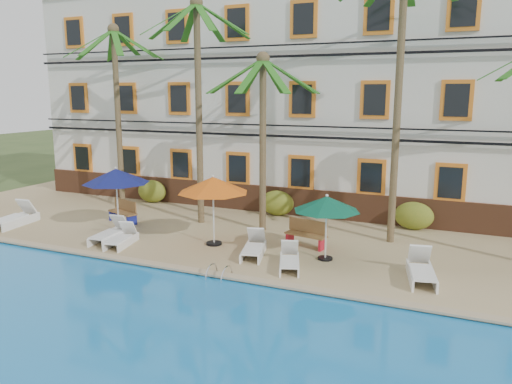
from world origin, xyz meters
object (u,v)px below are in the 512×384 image
at_px(bench_right, 307,233).
at_px(lounger_a, 15,217).
at_px(umbrella_green, 327,204).
at_px(palm_c, 263,116).
at_px(umbrella_blue, 116,176).
at_px(umbrella_red, 213,185).
at_px(lounger_f, 421,270).
at_px(pool_ladder, 219,277).
at_px(lounger_c, 122,238).
at_px(bench_left, 124,211).
at_px(palm_a, 117,92).
at_px(lounger_d, 254,247).
at_px(lounger_b, 111,233).
at_px(palm_d, 400,65).
at_px(palm_b, 198,83).
at_px(lounger_e, 289,260).

bearing_deg(bench_right, lounger_a, -170.28).
bearing_deg(umbrella_green, palm_c, 142.76).
distance_m(umbrella_blue, umbrella_red, 4.20).
relative_size(lounger_f, pool_ladder, 2.74).
bearing_deg(palm_c, lounger_c, -134.61).
relative_size(umbrella_green, bench_left, 1.37).
bearing_deg(bench_left, umbrella_blue, -60.93).
relative_size(palm_a, bench_left, 5.25).
relative_size(lounger_a, bench_left, 1.36).
distance_m(umbrella_blue, bench_left, 2.18).
relative_size(lounger_d, pool_ladder, 2.53).
relative_size(umbrella_blue, lounger_b, 1.33).
bearing_deg(palm_c, lounger_f, -26.40).
height_order(palm_a, lounger_d, palm_a).
bearing_deg(bench_right, pool_ladder, -110.45).
bearing_deg(palm_a, lounger_b, -55.95).
bearing_deg(palm_d, palm_b, -177.50).
bearing_deg(umbrella_green, palm_b, 157.38).
bearing_deg(bench_right, lounger_b, -161.79).
bearing_deg(bench_right, lounger_e, -85.47).
distance_m(umbrella_red, lounger_a, 8.87).
relative_size(palm_c, pool_ladder, 9.09).
bearing_deg(pool_ladder, umbrella_blue, 154.52).
distance_m(palm_c, lounger_b, 7.05).
relative_size(lounger_e, bench_left, 1.11).
height_order(umbrella_red, lounger_f, umbrella_red).
height_order(umbrella_green, lounger_d, umbrella_green).
bearing_deg(palm_b, bench_left, -156.53).
xyz_separation_m(palm_c, lounger_c, (-3.77, -3.82, -4.16)).
height_order(lounger_a, lounger_b, lounger_a).
height_order(palm_b, umbrella_green, palm_b).
height_order(lounger_a, lounger_d, lounger_a).
height_order(bench_right, pool_ladder, bench_right).
relative_size(palm_c, lounger_d, 3.59).
distance_m(palm_d, umbrella_red, 7.54).
relative_size(palm_a, lounger_f, 4.06).
distance_m(bench_left, pool_ladder, 7.64).
bearing_deg(lounger_f, lounger_a, -179.10).
relative_size(palm_b, palm_c, 1.32).
bearing_deg(bench_right, palm_b, 164.56).
xyz_separation_m(palm_c, umbrella_red, (-0.83, -2.46, -2.28)).
distance_m(palm_c, lounger_e, 6.04).
height_order(palm_c, lounger_e, palm_c).
bearing_deg(lounger_e, umbrella_red, 159.85).
height_order(lounger_b, lounger_d, lounger_b).
bearing_deg(lounger_e, bench_right, 94.53).
xyz_separation_m(umbrella_red, umbrella_green, (4.05, 0.01, -0.30)).
bearing_deg(lounger_a, pool_ladder, -10.23).
bearing_deg(bench_left, palm_c, 12.00).
relative_size(umbrella_green, lounger_e, 1.23).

